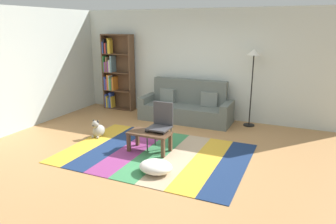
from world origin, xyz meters
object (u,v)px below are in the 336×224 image
(standing_lamp, at_px, (253,62))
(tv_remote, at_px, (148,130))
(coffee_table, at_px, (149,136))
(folding_chair, at_px, (161,122))
(dog, at_px, (98,130))
(bookshelf, at_px, (115,74))
(couch, at_px, (186,107))
(pouf, at_px, (156,167))

(standing_lamp, relative_size, tv_remote, 11.97)
(coffee_table, bearing_deg, folding_chair, 60.09)
(dog, height_order, tv_remote, tv_remote)
(bookshelf, bearing_deg, couch, -7.23)
(dog, distance_m, tv_remote, 1.34)
(standing_lamp, xyz_separation_m, tv_remote, (-1.49, -2.30, -1.11))
(pouf, bearing_deg, folding_chair, 110.30)
(dog, xyz_separation_m, standing_lamp, (2.80, 2.09, 1.34))
(coffee_table, distance_m, folding_chair, 0.35)
(couch, distance_m, folding_chair, 1.96)
(couch, xyz_separation_m, bookshelf, (-2.25, 0.29, 0.66))
(dog, xyz_separation_m, tv_remote, (1.30, -0.21, 0.23))
(pouf, distance_m, dog, 2.13)
(bookshelf, bearing_deg, standing_lamp, -1.43)
(folding_chair, bearing_deg, couch, 114.50)
(couch, xyz_separation_m, pouf, (0.59, -2.93, -0.22))
(pouf, bearing_deg, standing_lamp, 73.42)
(coffee_table, bearing_deg, tv_remote, 136.33)
(pouf, bearing_deg, tv_remote, 124.39)
(couch, relative_size, bookshelf, 1.09)
(coffee_table, distance_m, dog, 1.40)
(standing_lamp, height_order, folding_chair, standing_lamp)
(couch, height_order, coffee_table, couch)
(dog, bearing_deg, bookshelf, 113.93)
(bookshelf, xyz_separation_m, folding_chair, (2.47, -2.22, -0.46))
(couch, relative_size, pouf, 4.14)
(coffee_table, bearing_deg, standing_lamp, 58.75)
(bookshelf, distance_m, pouf, 4.38)
(couch, relative_size, tv_remote, 15.07)
(dog, distance_m, folding_chair, 1.54)
(standing_lamp, height_order, tv_remote, standing_lamp)
(bookshelf, relative_size, pouf, 3.79)
(standing_lamp, relative_size, folding_chair, 2.00)
(couch, relative_size, folding_chair, 2.51)
(couch, distance_m, tv_remote, 2.11)
(couch, height_order, folding_chair, couch)
(pouf, xyz_separation_m, tv_remote, (-0.56, 0.82, 0.28))
(couch, bearing_deg, folding_chair, -83.51)
(dog, bearing_deg, couch, 56.14)
(couch, bearing_deg, dog, -123.86)
(standing_lamp, distance_m, tv_remote, 2.96)
(folding_chair, bearing_deg, pouf, -51.69)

